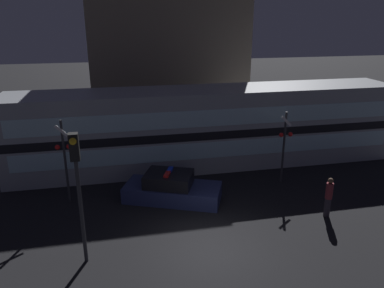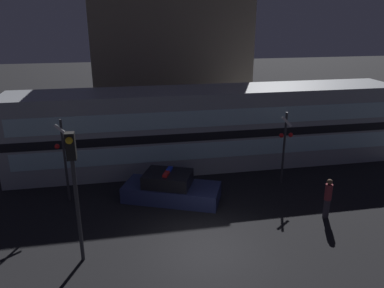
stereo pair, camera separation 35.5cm
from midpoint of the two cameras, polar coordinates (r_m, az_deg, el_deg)
ground_plane at (r=14.21m, az=2.09°, el=-16.11°), size 120.00×120.00×0.00m
train at (r=21.07m, az=1.97°, el=2.55°), size 21.56×3.15×4.38m
police_car at (r=17.50m, az=-3.70°, el=-6.86°), size 4.76×3.35×1.45m
pedestrian at (r=16.89m, az=19.52°, el=-7.61°), size 0.30×0.30×1.78m
crossing_signal_near at (r=19.10m, az=13.38°, el=0.15°), size 0.70×0.28×3.74m
crossing_signal_far at (r=17.52m, az=-19.39°, el=-1.86°), size 0.70×0.28×3.92m
traffic_light_corner at (r=12.71m, az=-17.86°, el=-4.50°), size 0.30×0.46×4.70m
building_left at (r=27.77m, az=-4.11°, el=12.88°), size 10.82×5.20×10.39m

